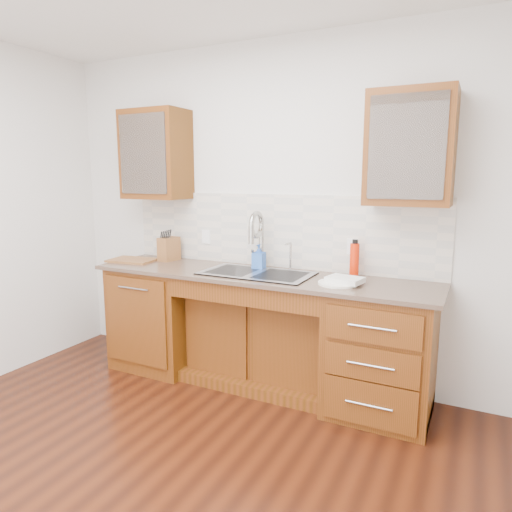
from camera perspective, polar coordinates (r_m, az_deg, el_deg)
The scene contains 24 objects.
ground at distance 2.80m, azimuth -14.52°, elevation -27.71°, with size 4.00×3.50×0.10m, color #3E1708.
wall_back at distance 3.77m, azimuth 2.71°, elevation 5.45°, with size 4.00×0.10×2.70m, color silver.
base_cabinet_left at distance 4.12m, azimuth -11.78°, elevation -7.28°, with size 0.70×0.62×0.88m, color #593014.
base_cabinet_center at distance 3.74m, azimuth 0.90°, elevation -10.31°, with size 1.20×0.44×0.70m, color #593014.
base_cabinet_right at distance 3.35m, azimuth 15.34°, elevation -11.48°, with size 0.70×0.62×0.88m, color #593014.
countertop at distance 3.50m, azimuth 0.18°, elevation -2.44°, with size 2.70×0.65×0.03m, color #84705B.
backsplash at distance 3.72m, azimuth 2.32°, elevation 3.16°, with size 2.70×0.02×0.59m, color beige.
sink at distance 3.50m, azimuth 0.07°, elevation -3.61°, with size 0.84×0.46×0.19m, color #9E9EA5.
faucet at distance 3.68m, azimuth 0.68°, elevation 1.59°, with size 0.04×0.04×0.40m, color #999993.
filter_tap at distance 3.60m, azimuth 4.34°, elevation 0.08°, with size 0.02×0.02×0.24m, color #999993.
upper_cabinet_left at distance 4.11m, azimuth -12.37°, elevation 12.24°, with size 0.55×0.34×0.75m, color #593014.
upper_cabinet_right at distance 3.26m, azimuth 18.74°, elevation 12.61°, with size 0.55×0.34×0.75m, color #593014.
outlet_left at distance 4.03m, azimuth -6.25°, elevation 2.41°, with size 0.08×0.01×0.12m, color white.
outlet_right at distance 3.51m, azimuth 11.95°, elevation 1.14°, with size 0.08×0.01×0.12m, color white.
soap_bottle at distance 3.63m, azimuth 0.36°, elevation -0.11°, with size 0.09×0.09×0.20m, color blue.
water_bottle at distance 3.42m, azimuth 12.19°, elevation -0.55°, with size 0.07×0.07×0.25m, color red.
plate at distance 3.19m, azimuth 10.19°, elevation -3.37°, with size 0.27×0.27×0.02m, color white.
dish_towel at distance 3.19m, azimuth 11.05°, elevation -2.92°, with size 0.23×0.17×0.04m, color white.
knife_block at distance 4.09m, azimuth -10.83°, elevation 0.87°, with size 0.11×0.18×0.20m, color #964E25.
cutting_board at distance 4.14m, azimuth -15.16°, elevation -0.49°, with size 0.39×0.27×0.02m, color #A27550.
cup_left_a at distance 4.18m, azimuth -13.53°, elevation 11.37°, with size 0.11×0.11×0.09m, color white.
cup_left_b at distance 4.05m, azimuth -11.14°, elevation 11.60°, with size 0.11×0.11×0.10m, color white.
cup_right_a at distance 3.26m, azimuth 17.62°, elevation 11.84°, with size 0.14×0.14×0.11m, color silver.
cup_right_b at distance 3.24m, azimuth 20.17°, elevation 11.61°, with size 0.10×0.10×0.09m, color white.
Camera 1 is at (1.50, -1.64, 1.65)m, focal length 32.00 mm.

